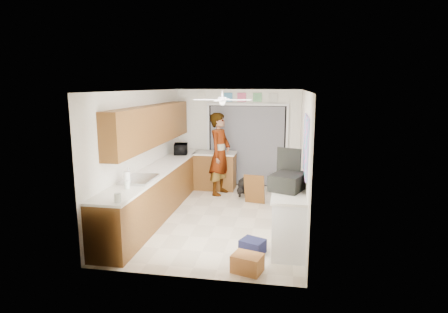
{
  "coord_description": "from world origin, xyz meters",
  "views": [
    {
      "loc": [
        1.29,
        -7.09,
        2.6
      ],
      "look_at": [
        0.0,
        0.4,
        1.15
      ],
      "focal_mm": 30.0,
      "sensor_mm": 36.0,
      "label": 1
    }
  ],
  "objects_px": {
    "microwave": "(181,149)",
    "suitcase": "(288,181)",
    "man": "(220,154)",
    "cardboard_box": "(247,263)",
    "dog": "(245,186)",
    "paper_towel_roll": "(127,178)",
    "navy_crate": "(253,246)"
  },
  "relations": [
    {
      "from": "cardboard_box",
      "to": "dog",
      "type": "height_order",
      "value": "dog"
    },
    {
      "from": "microwave",
      "to": "navy_crate",
      "type": "height_order",
      "value": "microwave"
    },
    {
      "from": "microwave",
      "to": "man",
      "type": "bearing_deg",
      "value": -107.56
    },
    {
      "from": "paper_towel_roll",
      "to": "suitcase",
      "type": "bearing_deg",
      "value": 4.07
    },
    {
      "from": "navy_crate",
      "to": "man",
      "type": "relative_size",
      "value": 0.18
    },
    {
      "from": "paper_towel_roll",
      "to": "dog",
      "type": "distance_m",
      "value": 3.4
    },
    {
      "from": "man",
      "to": "dog",
      "type": "distance_m",
      "value": 0.97
    },
    {
      "from": "paper_towel_roll",
      "to": "man",
      "type": "height_order",
      "value": "man"
    },
    {
      "from": "navy_crate",
      "to": "dog",
      "type": "bearing_deg",
      "value": 98.94
    },
    {
      "from": "navy_crate",
      "to": "microwave",
      "type": "bearing_deg",
      "value": 122.98
    },
    {
      "from": "navy_crate",
      "to": "man",
      "type": "distance_m",
      "value": 3.43
    },
    {
      "from": "microwave",
      "to": "suitcase",
      "type": "relative_size",
      "value": 0.75
    },
    {
      "from": "paper_towel_roll",
      "to": "suitcase",
      "type": "xyz_separation_m",
      "value": [
        2.68,
        0.19,
        0.02
      ]
    },
    {
      "from": "paper_towel_roll",
      "to": "cardboard_box",
      "type": "relative_size",
      "value": 0.57
    },
    {
      "from": "dog",
      "to": "navy_crate",
      "type": "bearing_deg",
      "value": -69.21
    },
    {
      "from": "cardboard_box",
      "to": "navy_crate",
      "type": "relative_size",
      "value": 1.15
    },
    {
      "from": "microwave",
      "to": "cardboard_box",
      "type": "distance_m",
      "value": 4.45
    },
    {
      "from": "dog",
      "to": "microwave",
      "type": "bearing_deg",
      "value": -172.66
    },
    {
      "from": "suitcase",
      "to": "man",
      "type": "relative_size",
      "value": 0.31
    },
    {
      "from": "navy_crate",
      "to": "paper_towel_roll",
      "type": "bearing_deg",
      "value": 173.54
    },
    {
      "from": "microwave",
      "to": "navy_crate",
      "type": "xyz_separation_m",
      "value": [
        2.08,
        -3.21,
        -0.96
      ]
    },
    {
      "from": "microwave",
      "to": "dog",
      "type": "bearing_deg",
      "value": -107.75
    },
    {
      "from": "microwave",
      "to": "navy_crate",
      "type": "relative_size",
      "value": 1.3
    },
    {
      "from": "suitcase",
      "to": "dog",
      "type": "relative_size",
      "value": 1.04
    },
    {
      "from": "microwave",
      "to": "man",
      "type": "height_order",
      "value": "man"
    },
    {
      "from": "suitcase",
      "to": "dog",
      "type": "xyz_separation_m",
      "value": [
        -1.01,
        2.64,
        -0.84
      ]
    },
    {
      "from": "microwave",
      "to": "paper_towel_roll",
      "type": "bearing_deg",
      "value": 165.21
    },
    {
      "from": "cardboard_box",
      "to": "man",
      "type": "distance_m",
      "value": 4.0
    },
    {
      "from": "man",
      "to": "cardboard_box",
      "type": "bearing_deg",
      "value": -149.17
    },
    {
      "from": "suitcase",
      "to": "microwave",
      "type": "bearing_deg",
      "value": 154.64
    },
    {
      "from": "microwave",
      "to": "cardboard_box",
      "type": "relative_size",
      "value": 1.13
    },
    {
      "from": "paper_towel_roll",
      "to": "man",
      "type": "distance_m",
      "value": 3.08
    }
  ]
}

